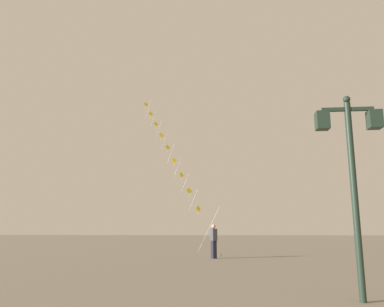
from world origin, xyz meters
name	(u,v)px	position (x,y,z in m)	size (l,w,h in m)	color
ground_plane	(249,257)	(0.00, 20.00, 0.00)	(160.00, 160.00, 0.00)	#756B5B
twin_lantern_lamp_post	(351,154)	(1.53, 7.15, 3.04)	(1.40, 0.28, 4.36)	#1E2D23
kite_train	(172,156)	(-4.99, 25.47, 6.62)	(6.65, 10.19, 12.33)	brown
kite_flyer	(214,240)	(-1.84, 18.87, 0.90)	(0.41, 0.62, 1.71)	#1E1E2D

